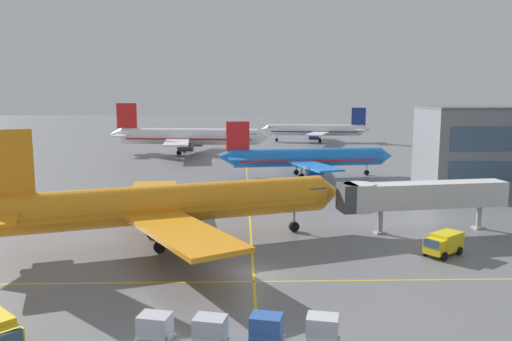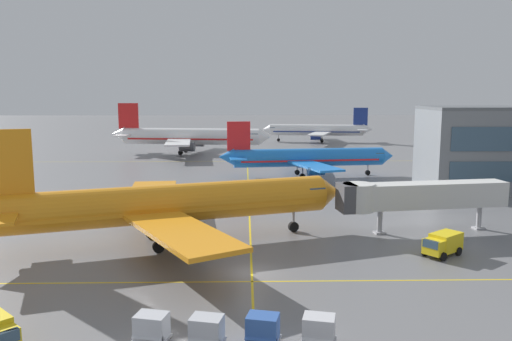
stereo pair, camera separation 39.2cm
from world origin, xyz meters
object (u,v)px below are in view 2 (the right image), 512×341
(airliner_third_row, at_px, (189,137))
(jet_bridge, at_px, (411,196))
(service_truck_catering, at_px, (443,243))
(airliner_front_gate, at_px, (168,204))
(airliner_far_left_stand, at_px, (318,130))
(baggage_cart_row_leftmost, at_px, (151,328))
(baggage_cart_row_fourth, at_px, (319,330))
(baggage_cart_row_second, at_px, (207,331))
(baggage_cart_row_middle, at_px, (263,329))
(airliner_second_row, at_px, (307,158))

(airliner_third_row, xyz_separation_m, jet_bridge, (31.87, -73.18, -0.20))
(jet_bridge, bearing_deg, service_truck_catering, -86.58)
(airliner_front_gate, bearing_deg, airliner_far_left_stand, 74.30)
(baggage_cart_row_leftmost, relative_size, baggage_cart_row_fourth, 1.00)
(baggage_cart_row_second, bearing_deg, baggage_cart_row_leftmost, 172.48)
(baggage_cart_row_leftmost, distance_m, jet_bridge, 34.55)
(airliner_far_left_stand, xyz_separation_m, jet_bridge, (-4.36, -103.39, 0.48))
(airliner_far_left_stand, height_order, service_truck_catering, airliner_far_left_stand)
(airliner_third_row, height_order, baggage_cart_row_fourth, airliner_third_row)
(airliner_far_left_stand, distance_m, baggage_cart_row_middle, 130.33)
(baggage_cart_row_leftmost, bearing_deg, baggage_cart_row_second, -7.52)
(airliner_front_gate, height_order, baggage_cart_row_second, airliner_front_gate)
(airliner_third_row, distance_m, baggage_cart_row_leftmost, 98.43)
(airliner_second_row, relative_size, baggage_cart_row_second, 11.32)
(airliner_second_row, bearing_deg, airliner_third_row, 125.20)
(airliner_far_left_stand, bearing_deg, baggage_cart_row_leftmost, -102.38)
(airliner_second_row, height_order, service_truck_catering, airliner_second_row)
(airliner_third_row, relative_size, baggage_cart_row_fourth, 13.99)
(airliner_front_gate, height_order, baggage_cart_row_leftmost, airliner_front_gate)
(airliner_far_left_stand, xyz_separation_m, service_truck_catering, (-3.87, -111.63, -2.41))
(baggage_cart_row_middle, bearing_deg, airliner_second_row, 80.82)
(airliner_second_row, height_order, jet_bridge, airliner_second_row)
(baggage_cart_row_middle, bearing_deg, service_truck_catering, 44.03)
(airliner_third_row, xyz_separation_m, baggage_cart_row_middle, (14.86, -98.33, -3.26))
(service_truck_catering, bearing_deg, airliner_second_row, 99.07)
(airliner_far_left_stand, bearing_deg, jet_bridge, -92.42)
(service_truck_catering, relative_size, baggage_cart_row_second, 1.53)
(baggage_cart_row_middle, bearing_deg, baggage_cart_row_fourth, -3.59)
(baggage_cart_row_fourth, bearing_deg, baggage_cart_row_leftmost, 177.16)
(airliner_second_row, distance_m, baggage_cart_row_middle, 63.72)
(airliner_second_row, height_order, airliner_third_row, airliner_third_row)
(airliner_third_row, relative_size, baggage_cart_row_second, 13.99)
(baggage_cart_row_leftmost, height_order, jet_bridge, jet_bridge)
(airliner_third_row, relative_size, baggage_cart_row_middle, 13.99)
(airliner_front_gate, xyz_separation_m, airliner_third_row, (-6.10, 76.99, 0.17))
(baggage_cart_row_second, distance_m, baggage_cart_row_fourth, 6.79)
(baggage_cart_row_leftmost, relative_size, jet_bridge, 0.15)
(service_truck_catering, height_order, jet_bridge, jet_bridge)
(baggage_cart_row_leftmost, xyz_separation_m, baggage_cart_row_second, (3.40, -0.45, 0.00))
(airliner_second_row, xyz_separation_m, jet_bridge, (6.84, -37.70, 0.61))
(airliner_front_gate, xyz_separation_m, airliner_second_row, (18.92, 41.51, -0.64))
(airliner_far_left_stand, xyz_separation_m, baggage_cart_row_fourth, (-17.97, -128.75, -2.58))
(airliner_front_gate, height_order, baggage_cart_row_middle, airliner_front_gate)
(airliner_front_gate, relative_size, service_truck_catering, 8.58)
(baggage_cart_row_fourth, bearing_deg, airliner_second_row, 83.88)
(airliner_front_gate, distance_m, baggage_cart_row_second, 22.38)
(airliner_front_gate, xyz_separation_m, baggage_cart_row_fourth, (12.16, -21.56, -3.08))
(baggage_cart_row_second, bearing_deg, baggage_cart_row_fourth, -0.48)
(airliner_second_row, relative_size, baggage_cart_row_leftmost, 11.32)
(baggage_cart_row_leftmost, height_order, baggage_cart_row_middle, same)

